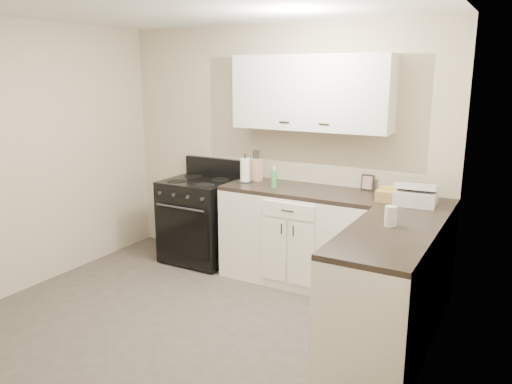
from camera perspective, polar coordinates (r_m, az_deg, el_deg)
The scene contains 19 objects.
floor at distance 4.13m, azimuth -9.55°, elevation -16.01°, with size 3.60×3.60×0.00m, color #473F38.
wall_back at distance 5.18m, azimuth 2.46°, elevation 4.87°, with size 3.60×3.60×0.00m, color beige.
wall_right at distance 2.92m, azimuth 18.18°, elevation -2.52°, with size 3.60×3.60×0.00m, color beige.
wall_left at distance 5.02m, azimuth -26.42°, elevation 3.20°, with size 3.60×3.60×0.00m, color beige.
base_cabinets_back at distance 4.93m, azimuth 5.21°, elevation -5.21°, with size 1.55×0.60×0.90m, color white.
base_cabinets_right at distance 4.03m, azimuth 15.57°, elevation -10.01°, with size 0.60×1.90×0.90m, color white.
countertop_back at distance 4.80m, azimuth 5.33°, elevation 0.12°, with size 1.55×0.60×0.04m, color black.
countertop_right at distance 3.87m, azimuth 16.00°, elevation -3.61°, with size 0.60×1.90×0.04m, color black.
upper_cabinets at distance 4.81m, azimuth 6.31°, elevation 11.21°, with size 1.55×0.30×0.70m, color silver.
stove at distance 5.48m, azimuth -6.44°, elevation -3.21°, with size 0.73×0.62×0.88m, color black.
knife_block at distance 5.13m, azimuth 0.01°, elevation 2.57°, with size 0.10×0.09×0.23m, color #D8AF85.
paper_towel at distance 5.06m, azimuth -1.25°, elevation 2.50°, with size 0.10×0.10×0.24m, color white.
soap_bottle at distance 4.83m, azimuth 2.07°, elevation 1.54°, with size 0.06×0.06×0.17m, color green.
picture_frame at distance 4.81m, azimuth 12.62°, elevation 1.07°, with size 0.12×0.02×0.15m, color black.
wicker_basket at distance 4.46m, azimuth 15.45°, elevation -0.45°, with size 0.29×0.19×0.10m, color tan.
countertop_grill at distance 4.42m, azimuth 17.81°, elevation -0.55°, with size 0.33×0.31×0.12m, color white.
glass_jar at distance 3.73m, azimuth 15.15°, elevation -2.68°, with size 0.09×0.09×0.15m, color silver.
oven_mitt_near at distance 3.68m, azimuth 8.79°, elevation -11.52°, with size 0.02×0.13×0.23m, color black.
oven_mitt_far at distance 3.72m, azimuth 9.23°, elevation -10.28°, with size 0.02×0.17×0.29m, color black.
Camera 1 is at (2.31, -2.77, 2.02)m, focal length 35.00 mm.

